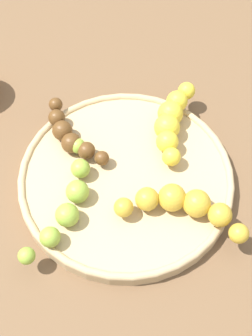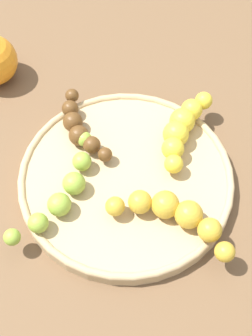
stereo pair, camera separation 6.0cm
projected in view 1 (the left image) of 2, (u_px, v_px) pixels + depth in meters
ground_plane at (126, 183)px, 0.63m from camera, size 2.40×2.40×0.00m
fruit_bowl at (126, 178)px, 0.62m from camera, size 0.28×0.28×0.02m
banana_green at (67, 202)px, 0.58m from camera, size 0.07×0.18×0.03m
banana_spotted at (183, 206)px, 0.57m from camera, size 0.16×0.08×0.04m
banana_yellow at (172, 121)px, 0.64m from camera, size 0.06×0.14×0.04m
banana_overripe at (71, 134)px, 0.63m from camera, size 0.12×0.07×0.03m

